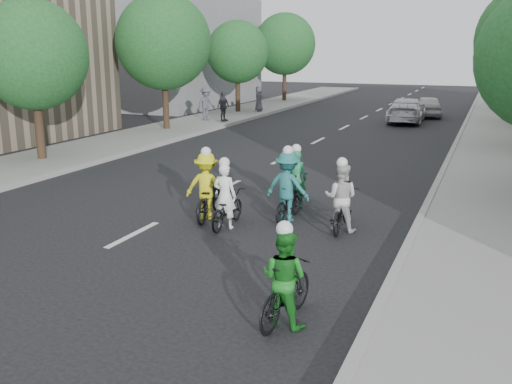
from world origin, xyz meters
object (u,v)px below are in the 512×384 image
Objects in this scene: cyclist_3 at (208,192)px; follow_car_trail at (428,106)px; cyclist_5 at (288,191)px; follow_car_lead at (407,110)px; cyclist_1 at (296,185)px; spectator_2 at (259,99)px; cyclist_4 at (341,205)px; spectator_0 at (206,104)px; cyclist_0 at (285,285)px; spectator_1 at (223,106)px; cyclist_2 at (226,205)px.

cyclist_3 is 25.26m from follow_car_trail.
cyclist_5 is 21.08m from follow_car_lead.
cyclist_1 is 22.87m from spectator_2.
follow_car_lead is at bearing -89.49° from cyclist_4.
cyclist_1 is at bearing -124.12° from spectator_0.
cyclist_4 is at bearing 129.85° from cyclist_1.
cyclist_3 is (-1.73, -1.88, 0.07)m from cyclist_1.
cyclist_5 is at bearing -173.36° from cyclist_3.
cyclist_3 is at bearing -43.47° from cyclist_0.
spectator_0 is 5.75m from spectator_2.
cyclist_3 is 21.74m from follow_car_lead.
follow_car_trail is at bearing -106.18° from cyclist_3.
spectator_0 reaches higher than follow_car_lead.
spectator_0 is at bearing -61.88° from cyclist_1.
cyclist_3 is 2.02m from cyclist_5.
spectator_2 is at bearing 13.50° from spectator_1.
cyclist_3 reaches higher than spectator_1.
cyclist_0 is 6.81m from cyclist_1.
cyclist_5 is at bearing 77.80° from follow_car_trail.
cyclist_4 is at bearing -78.00° from cyclist_0.
cyclist_4 reaches higher than cyclist_0.
follow_car_trail is (2.59, 25.13, -0.02)m from cyclist_3.
spectator_1 reaches higher than cyclist_0.
cyclist_5 is (-1.81, 5.21, 0.12)m from cyclist_0.
spectator_1 is at bearing -54.35° from cyclist_0.
follow_car_lead reaches higher than follow_car_trail.
cyclist_3 is 1.22× the size of spectator_1.
spectator_2 is (-7.90, 22.62, 0.30)m from cyclist_3.
spectator_1 reaches higher than follow_car_lead.
follow_car_lead is (1.78, 21.66, 0.03)m from cyclist_3.
spectator_1 reaches higher than spectator_2.
cyclist_5 reaches higher than cyclist_0.
cyclist_3 reaches higher than cyclist_2.
cyclist_2 is 0.89m from cyclist_3.
follow_car_trail is 2.29× the size of spectator_1.
cyclist_5 is 0.49× the size of follow_car_trail.
cyclist_4 is at bearing 81.10° from follow_car_trail.
follow_car_lead is at bearing -115.48° from spectator_2.
cyclist_1 is 18.42m from spectator_0.
cyclist_4 is at bearing -133.94° from spectator_1.
spectator_1 reaches higher than cyclist_1.
cyclist_2 is 0.90× the size of spectator_0.
follow_car_trail is at bearing -91.96° from cyclist_4.
spectator_2 is (-9.68, 0.95, 0.26)m from follow_car_lead.
spectator_0 reaches higher than cyclist_3.
cyclist_4 reaches higher than cyclist_2.
cyclist_2 is 0.45× the size of follow_car_trail.
cyclist_3 reaches higher than follow_car_trail.
cyclist_2 reaches higher than cyclist_0.
cyclist_1 is 1.06× the size of spectator_2.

